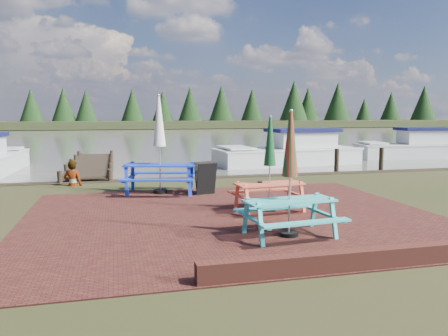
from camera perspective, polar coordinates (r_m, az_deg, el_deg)
name	(u,v)px	position (r m, az deg, el deg)	size (l,w,h in m)	color
ground	(247,229)	(8.75, 2.99, -7.92)	(120.00, 120.00, 0.00)	black
paving	(234,217)	(9.68, 1.25, -6.38)	(9.00, 7.50, 0.02)	#381411
brick_wall	(423,250)	(7.62, 24.54, -9.69)	(6.21, 1.79, 0.30)	#4C1E16
water	(141,136)	(45.21, -10.84, 4.08)	(120.00, 60.00, 0.02)	#4A473F
far_treeline	(130,108)	(74.13, -12.16, 7.71)	(120.00, 10.00, 8.10)	black
picnic_table_teal	(290,194)	(8.09, 8.57, -3.34)	(1.79, 1.62, 2.32)	teal
picnic_table_red	(270,179)	(10.17, 5.97, -1.39)	(1.71, 1.55, 2.21)	#CD4E34
picnic_table_blue	(160,160)	(12.49, -8.39, 1.07)	(2.37, 2.21, 2.78)	#1731AF
chalkboard	(206,178)	(12.27, -2.43, -1.33)	(0.60, 0.65, 0.91)	black
jetty	(92,164)	(19.51, -16.89, 0.45)	(1.76, 9.08, 1.00)	black
boat_near	(290,153)	(21.46, 8.60, 1.95)	(7.26, 3.07, 1.91)	beige
boat_far	(413,148)	(26.48, 23.50, 2.38)	(6.24, 2.99, 1.87)	beige
person	(72,161)	(14.53, -19.25, 0.92)	(0.59, 0.39, 1.61)	gray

